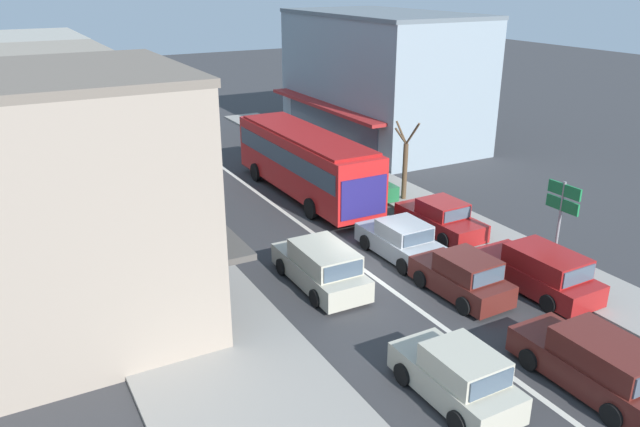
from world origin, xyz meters
TOP-DOWN VIEW (x-y plane):
  - ground_plane at (0.00, 0.00)m, footprint 140.00×140.00m
  - lane_centre_line at (0.00, 4.00)m, footprint 0.20×28.00m
  - sidewalk_left at (-6.80, 6.00)m, footprint 5.20×44.00m
  - kerb_right at (6.20, 6.00)m, footprint 2.80×44.00m
  - shopfront_corner_near at (-10.18, 1.30)m, footprint 8.92×7.57m
  - shopfront_mid_block at (-10.18, 9.27)m, footprint 7.89×7.60m
  - shopfront_far_end at (-10.18, 17.18)m, footprint 8.05×7.50m
  - building_right_far at (11.48, 16.51)m, footprint 8.62×13.89m
  - city_bus at (1.99, 8.83)m, footprint 2.76×10.86m
  - sedan_adjacent_lane_lead at (1.93, 0.49)m, footprint 1.93×4.22m
  - wagon_adjacent_lane_trail at (-2.02, -0.11)m, footprint 1.97×4.52m
  - hatchback_behind_bus_near at (-2.01, -7.39)m, footprint 1.84×3.71m
  - wagon_behind_bus_mid at (1.55, -8.80)m, footprint 1.95×4.50m
  - hatchback_queue_gap_filler at (1.88, -3.07)m, footprint 1.90×3.75m
  - parked_wagon_kerb_front at (4.49, -4.08)m, footprint 2.00×4.53m
  - parked_sedan_kerb_second at (4.80, 1.70)m, footprint 1.99×4.25m
  - parked_sedan_kerb_third at (4.57, 7.59)m, footprint 2.01×4.26m
  - parked_sedan_kerb_rear at (4.79, 13.76)m, footprint 1.98×4.24m
  - traffic_light_downstreet at (-3.90, 21.46)m, footprint 0.33×0.24m
  - directional_road_sign at (5.93, -3.44)m, footprint 0.10×1.40m
  - street_tree_right at (5.84, 5.80)m, footprint 1.37×1.84m
  - pedestrian_with_handbag_near at (-5.11, 3.58)m, footprint 0.30×0.65m
  - pedestrian_browsing_midblock at (-4.42, 8.82)m, footprint 0.63×0.47m

SIDE VIEW (x-z plane):
  - ground_plane at x=0.00m, z-range 0.00..0.00m
  - lane_centre_line at x=0.00m, z-range 0.00..0.01m
  - kerb_right at x=6.20m, z-range 0.00..0.12m
  - sidewalk_left at x=-6.80m, z-range 0.00..0.14m
  - sedan_adjacent_lane_lead at x=1.93m, z-range -0.07..1.40m
  - parked_sedan_kerb_second at x=4.80m, z-range -0.07..1.40m
  - parked_sedan_kerb_third at x=4.57m, z-range -0.07..1.40m
  - parked_sedan_kerb_rear at x=4.79m, z-range -0.07..1.40m
  - hatchback_behind_bus_near at x=-2.01m, z-range -0.06..1.48m
  - hatchback_queue_gap_filler at x=1.88m, z-range -0.06..1.48m
  - wagon_adjacent_lane_trail at x=-2.02m, z-range -0.04..1.53m
  - wagon_behind_bus_mid at x=1.55m, z-range -0.04..1.53m
  - parked_wagon_kerb_front at x=4.49m, z-range -0.04..1.53m
  - pedestrian_with_handbag_near at x=-5.11m, z-range 0.25..1.88m
  - pedestrian_browsing_midblock at x=-4.42m, z-range 0.25..1.88m
  - street_tree_right at x=5.84m, z-range -0.16..3.90m
  - city_bus at x=1.99m, z-range 0.27..3.49m
  - directional_road_sign at x=5.93m, z-range 0.90..4.50m
  - traffic_light_downstreet at x=-3.90m, z-range 0.75..4.95m
  - shopfront_far_end at x=-10.18m, z-range -0.01..7.63m
  - shopfront_mid_block at x=-10.18m, z-range -0.01..7.66m
  - shopfront_corner_near at x=-10.18m, z-range -0.01..7.95m
  - building_right_far at x=11.48m, z-range -0.01..8.22m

